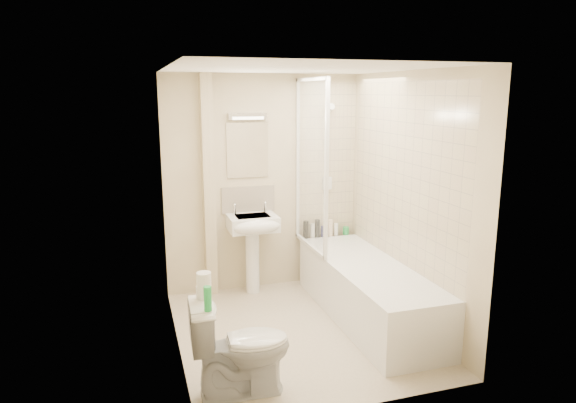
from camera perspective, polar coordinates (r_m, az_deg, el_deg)
name	(u,v)px	position (r m, az deg, el deg)	size (l,w,h in m)	color
floor	(298,331)	(4.98, 1.14, -14.21)	(2.50, 2.50, 0.00)	beige
wall_back	(263,183)	(5.75, -2.76, 2.01)	(2.20, 0.02, 2.40)	beige
wall_left	(173,216)	(4.36, -12.64, -1.55)	(0.02, 2.50, 2.40)	beige
wall_right	(408,199)	(5.03, 13.18, 0.23)	(0.02, 2.50, 2.40)	beige
ceiling	(299,68)	(4.47, 1.27, 14.58)	(2.20, 2.50, 0.02)	white
tile_back	(326,161)	(5.93, 4.29, 4.51)	(0.70, 0.01, 1.75)	beige
tile_right	(404,175)	(5.05, 12.73, 2.90)	(0.01, 2.10, 1.75)	beige
pipe_boxing	(209,187)	(5.57, -8.79, 1.55)	(0.12, 0.12, 2.40)	beige
splashback	(248,199)	(5.73, -4.44, 0.23)	(0.60, 0.01, 0.30)	beige
mirror	(247,150)	(5.64, -4.52, 5.69)	(0.46, 0.01, 0.60)	white
strip_light	(247,116)	(5.59, -4.53, 9.44)	(0.42, 0.07, 0.07)	silver
bathtub	(368,290)	(5.19, 8.86, -9.72)	(0.70, 2.10, 0.55)	white
shower_screen	(311,165)	(5.40, 2.55, 4.04)	(0.04, 0.92, 1.80)	white
shower_fixture	(328,151)	(5.88, 4.45, 5.62)	(0.10, 0.16, 0.99)	white
pedestal_sink	(253,232)	(5.59, -3.86, -3.43)	(0.53, 0.48, 1.01)	white
bottle_black_a	(306,230)	(5.92, 2.00, -3.14)	(0.06, 0.06, 0.20)	black
bottle_white_a	(313,231)	(5.95, 2.75, -3.25)	(0.05, 0.05, 0.16)	silver
bottle_black_b	(317,228)	(5.97, 3.28, -3.00)	(0.06, 0.06, 0.21)	black
bottle_blue	(323,231)	(6.00, 3.91, -3.32)	(0.05, 0.05, 0.12)	#131554
bottle_cream	(330,228)	(6.03, 4.72, -2.93)	(0.06, 0.06, 0.19)	#F5DEBD
bottle_white_b	(336,229)	(6.06, 5.36, -3.11)	(0.05, 0.05, 0.14)	white
bottle_green	(346,231)	(6.12, 6.45, -3.24)	(0.07, 0.07, 0.09)	green
toilet	(241,346)	(3.94, -5.26, -15.74)	(0.75, 0.45, 0.74)	white
toilet_roll_lower	(203,292)	(3.82, -9.42, -9.90)	(0.10, 0.10, 0.09)	white
toilet_roll_upper	(204,280)	(3.77, -9.33, -8.58)	(0.11, 0.11, 0.11)	white
green_bottle	(208,299)	(3.59, -8.91, -10.62)	(0.05, 0.05, 0.17)	green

